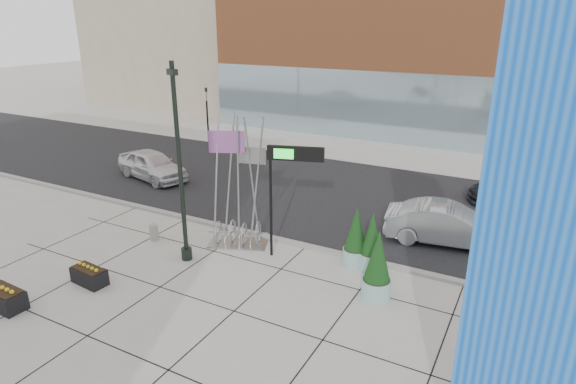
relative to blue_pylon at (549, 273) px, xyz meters
The scene contains 19 objects.
ground 10.34m from the blue_pylon, 163.34° to the left, with size 160.00×160.00×0.00m, color #9E9991.
street_asphalt 16.15m from the blue_pylon, 125.34° to the left, with size 80.00×12.00×0.02m, color black.
curb_edge 12.00m from the blue_pylon, 143.36° to the left, with size 80.00×0.30×0.12m, color gray.
tower_podium 30.77m from the blue_pylon, 105.08° to the left, with size 34.00×10.00×11.00m, color #AB5A31.
tower_glass_front 26.21m from the blue_pylon, 107.82° to the left, with size 34.00×0.60×5.00m, color #8CA5B2.
blue_pylon is the anchor object (origin of this frame).
lamp_post 12.15m from the blue_pylon, 162.13° to the left, with size 0.49×0.40×7.23m.
public_art_sculpture 12.29m from the blue_pylon, 151.50° to the left, with size 2.56×1.87×5.23m.
concrete_bollard 14.96m from the blue_pylon, 162.32° to the left, with size 0.35×0.35×0.68m, color gray.
overhead_street_sign 9.83m from the blue_pylon, 145.96° to the left, with size 1.99×0.78×4.31m.
round_planter_east 7.06m from the blue_pylon, 134.40° to the left, with size 0.95×0.95×2.38m.
round_planter_mid 9.16m from the blue_pylon, 132.66° to the left, with size 0.90×0.90×2.26m.
round_planter_west 8.80m from the blue_pylon, 129.56° to the left, with size 0.87×0.87×2.19m.
box_planter_north 13.89m from the blue_pylon, behind, with size 1.33×0.76×0.70m.
box_planter_south 15.03m from the blue_pylon, behind, with size 1.43×0.76×0.77m.
car_white_west 22.22m from the blue_pylon, 151.87° to the left, with size 1.91×4.74×1.61m, color silver.
car_silver_mid 10.80m from the blue_pylon, 108.27° to the left, with size 1.70×4.86×1.60m, color #9DA0A5.
car_dark_east 16.07m from the blue_pylon, 93.38° to the left, with size 1.94×4.78×1.39m, color black.
traffic_signal 27.54m from the blue_pylon, 139.88° to the left, with size 0.15×0.18×4.10m.
Camera 1 is at (8.47, -11.41, 8.54)m, focal length 30.00 mm.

